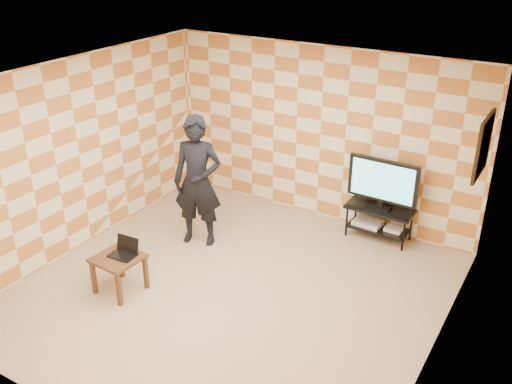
# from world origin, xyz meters

# --- Properties ---
(floor) EXTENTS (5.00, 5.00, 0.00)m
(floor) POSITION_xyz_m (0.00, 0.00, 0.00)
(floor) COLOR tan
(floor) RESTS_ON ground
(wall_back) EXTENTS (5.00, 0.02, 2.70)m
(wall_back) POSITION_xyz_m (0.00, 2.50, 1.35)
(wall_back) COLOR beige
(wall_back) RESTS_ON ground
(wall_front) EXTENTS (5.00, 0.02, 2.70)m
(wall_front) POSITION_xyz_m (0.00, -2.50, 1.35)
(wall_front) COLOR beige
(wall_front) RESTS_ON ground
(wall_left) EXTENTS (0.02, 5.00, 2.70)m
(wall_left) POSITION_xyz_m (-2.50, 0.00, 1.35)
(wall_left) COLOR beige
(wall_left) RESTS_ON ground
(wall_right) EXTENTS (0.02, 5.00, 2.70)m
(wall_right) POSITION_xyz_m (2.50, 0.00, 1.35)
(wall_right) COLOR beige
(wall_right) RESTS_ON ground
(ceiling) EXTENTS (5.00, 5.00, 0.02)m
(ceiling) POSITION_xyz_m (0.00, 0.00, 2.70)
(ceiling) COLOR white
(ceiling) RESTS_ON wall_back
(wall_art) EXTENTS (0.04, 0.72, 0.72)m
(wall_art) POSITION_xyz_m (2.47, 1.55, 1.95)
(wall_art) COLOR black
(wall_art) RESTS_ON wall_right
(tv_stand) EXTENTS (0.98, 0.44, 0.50)m
(tv_stand) POSITION_xyz_m (1.12, 2.25, 0.37)
(tv_stand) COLOR black
(tv_stand) RESTS_ON floor
(tv) EXTENTS (1.03, 0.21, 0.75)m
(tv) POSITION_xyz_m (1.12, 2.25, 0.92)
(tv) COLOR black
(tv) RESTS_ON tv_stand
(dvd_player) EXTENTS (0.43, 0.32, 0.07)m
(dvd_player) POSITION_xyz_m (0.96, 2.26, 0.21)
(dvd_player) COLOR #B7B7B9
(dvd_player) RESTS_ON tv_stand
(game_console) EXTENTS (0.25, 0.18, 0.06)m
(game_console) POSITION_xyz_m (1.35, 2.27, 0.20)
(game_console) COLOR silver
(game_console) RESTS_ON tv_stand
(side_table) EXTENTS (0.58, 0.58, 0.50)m
(side_table) POSITION_xyz_m (-1.21, -0.73, 0.41)
(side_table) COLOR #342014
(side_table) RESTS_ON floor
(laptop) EXTENTS (0.34, 0.28, 0.22)m
(laptop) POSITION_xyz_m (-1.17, -0.64, 0.55)
(laptop) COLOR black
(laptop) RESTS_ON side_table
(person) EXTENTS (0.81, 0.66, 1.92)m
(person) POSITION_xyz_m (-1.09, 0.82, 0.96)
(person) COLOR black
(person) RESTS_ON floor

